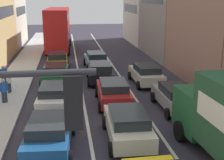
# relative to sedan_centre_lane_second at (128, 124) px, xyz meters

# --- Properties ---
(sidewalk_left) EXTENTS (2.60, 64.00, 0.14)m
(sidewalk_left) POSITION_rel_sedan_centre_lane_second_xyz_m (-6.72, 12.95, -0.73)
(sidewalk_left) COLOR #B7B7B7
(sidewalk_left) RESTS_ON ground
(lane_stripe_left) EXTENTS (0.16, 60.00, 0.01)m
(lane_stripe_left) POSITION_rel_sedan_centre_lane_second_xyz_m (-1.72, 12.95, -0.79)
(lane_stripe_left) COLOR silver
(lane_stripe_left) RESTS_ON ground
(lane_stripe_right) EXTENTS (0.16, 60.00, 0.01)m
(lane_stripe_right) POSITION_rel_sedan_centre_lane_second_xyz_m (1.68, 12.95, -0.79)
(lane_stripe_right) COLOR silver
(lane_stripe_right) RESTS_ON ground
(building_row_right) EXTENTS (7.20, 43.90, 14.10)m
(building_row_right) POSITION_rel_sedan_centre_lane_second_xyz_m (9.88, 15.25, 4.80)
(building_row_right) COLOR beige
(building_row_right) RESTS_ON ground
(sedan_centre_lane_second) EXTENTS (2.16, 4.35, 1.49)m
(sedan_centre_lane_second) POSITION_rel_sedan_centre_lane_second_xyz_m (0.00, 0.00, 0.00)
(sedan_centre_lane_second) COLOR beige
(sedan_centre_lane_second) RESTS_ON ground
(wagon_left_lane_second) EXTENTS (2.30, 4.41, 1.49)m
(wagon_left_lane_second) POSITION_rel_sedan_centre_lane_second_xyz_m (-3.52, -0.42, 0.00)
(wagon_left_lane_second) COLOR #194C8C
(wagon_left_lane_second) RESTS_ON ground
(hatchback_centre_lane_third) EXTENTS (2.18, 4.36, 1.49)m
(hatchback_centre_lane_third) POSITION_rel_sedan_centre_lane_second_xyz_m (0.10, 5.18, 0.00)
(hatchback_centre_lane_third) COLOR #A51E1E
(hatchback_centre_lane_third) RESTS_ON ground
(sedan_left_lane_third) EXTENTS (2.26, 4.40, 1.49)m
(sedan_left_lane_third) POSITION_rel_sedan_centre_lane_second_xyz_m (-3.44, 4.86, 0.00)
(sedan_left_lane_third) COLOR silver
(sedan_left_lane_third) RESTS_ON ground
(coupe_centre_lane_fourth) EXTENTS (2.22, 4.38, 1.49)m
(coupe_centre_lane_fourth) POSITION_rel_sedan_centre_lane_second_xyz_m (-0.14, 10.52, 0.00)
(coupe_centre_lane_fourth) COLOR black
(coupe_centre_lane_fourth) RESTS_ON ground
(sedan_left_lane_fourth) EXTENTS (2.26, 4.40, 1.49)m
(sedan_left_lane_fourth) POSITION_rel_sedan_centre_lane_second_xyz_m (-3.56, 10.59, 0.00)
(sedan_left_lane_fourth) COLOR #19592D
(sedan_left_lane_fourth) RESTS_ON ground
(sedan_centre_lane_fifth) EXTENTS (2.18, 4.36, 1.49)m
(sedan_centre_lane_fifth) POSITION_rel_sedan_centre_lane_second_xyz_m (0.00, 15.42, 0.00)
(sedan_centre_lane_fifth) COLOR #759EB7
(sedan_centre_lane_fifth) RESTS_ON ground
(sedan_left_lane_fifth) EXTENTS (2.12, 4.33, 1.49)m
(sedan_left_lane_fifth) POSITION_rel_sedan_centre_lane_second_xyz_m (-3.53, 15.71, 0.00)
(sedan_left_lane_fifth) COLOR #B29319
(sedan_left_lane_fifth) RESTS_ON ground
(sedan_right_lane_behind_truck) EXTENTS (2.07, 4.31, 1.49)m
(sedan_right_lane_behind_truck) POSITION_rel_sedan_centre_lane_second_xyz_m (3.58, 3.66, 0.00)
(sedan_right_lane_behind_truck) COLOR gray
(sedan_right_lane_behind_truck) RESTS_ON ground
(wagon_right_lane_far) EXTENTS (2.11, 4.32, 1.49)m
(wagon_right_lane_far) POSITION_rel_sedan_centre_lane_second_xyz_m (3.23, 9.36, 0.00)
(wagon_right_lane_far) COLOR beige
(wagon_right_lane_far) RESTS_ON ground
(bus_mid_queue_primary) EXTENTS (3.06, 10.58, 5.06)m
(bus_mid_queue_primary) POSITION_rel_sedan_centre_lane_second_xyz_m (-3.59, 25.56, 2.03)
(bus_mid_queue_primary) COLOR #B21919
(bus_mid_queue_primary) RESTS_ON ground
(pedestrian_near_kerb) EXTENTS (0.54, 0.34, 1.66)m
(pedestrian_near_kerb) POSITION_rel_sedan_centre_lane_second_xyz_m (-7.23, 9.80, 0.15)
(pedestrian_near_kerb) COLOR #262D47
(pedestrian_near_kerb) RESTS_ON ground
(pedestrian_mid_sidewalk) EXTENTS (0.34, 0.53, 1.66)m
(pedestrian_mid_sidewalk) POSITION_rel_sedan_centre_lane_second_xyz_m (-6.59, 8.12, 0.15)
(pedestrian_mid_sidewalk) COLOR #262D47
(pedestrian_mid_sidewalk) RESTS_ON ground
(pedestrian_far_sidewalk) EXTENTS (0.48, 0.34, 1.66)m
(pedestrian_far_sidewalk) POSITION_rel_sedan_centre_lane_second_xyz_m (-6.53, 6.00, 0.15)
(pedestrian_far_sidewalk) COLOR #262D47
(pedestrian_far_sidewalk) RESTS_ON ground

